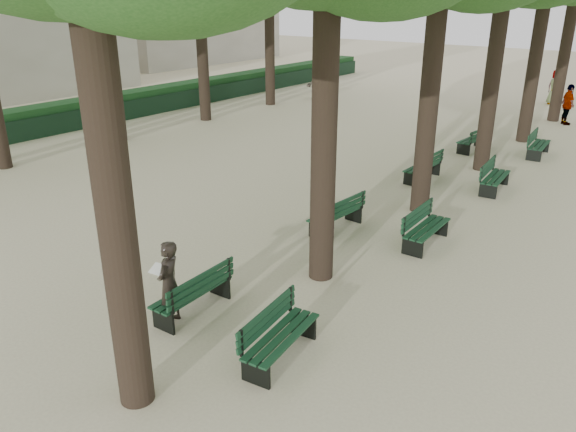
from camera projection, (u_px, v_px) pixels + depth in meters
The scene contains 16 objects.
ground at pixel (171, 312), 10.93m from camera, with size 120.00×120.00×0.00m, color beige.
bench_left_0 at pixel (193, 300), 10.82m from camera, with size 0.65×1.82×0.92m.
bench_left_1 at pixel (336, 220), 14.60m from camera, with size 0.70×1.84×0.92m.
bench_left_2 at pixel (422, 172), 18.49m from camera, with size 0.63×1.82×0.92m.
bench_left_3 at pixel (472, 144), 21.88m from camera, with size 0.71×1.84×0.92m.
bench_right_0 at pixel (281, 345), 9.44m from camera, with size 0.80×1.86×0.92m.
bench_right_1 at pixel (426, 235), 13.72m from camera, with size 0.62×1.82×0.92m.
bench_right_2 at pixel (495, 182), 17.47m from camera, with size 0.72×1.84×0.92m.
bench_right_3 at pixel (538, 149), 21.14m from camera, with size 0.70×1.84×0.92m.
man_with_map at pixel (169, 283), 10.26m from camera, with size 0.71×0.74×1.67m.
pedestrian_d at pixel (555, 87), 30.62m from camera, with size 0.92×0.38×1.88m, color #262628.
pedestrian_e at pixel (316, 86), 32.21m from camera, with size 1.41×0.30×1.52m, color #262628.
pedestrian_c at pixel (568, 105), 25.93m from camera, with size 1.10×0.37×1.87m, color #262628.
fence at pixel (132, 110), 27.31m from camera, with size 0.08×42.00×0.90m, color black.
hedge at pixel (123, 105), 27.64m from camera, with size 1.20×42.00×1.20m, color #143A19.
building_far at pixel (172, 19), 50.32m from camera, with size 12.00×16.00×7.00m, color #B7B2A3.
Camera 1 is at (7.53, -6.14, 5.80)m, focal length 35.00 mm.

